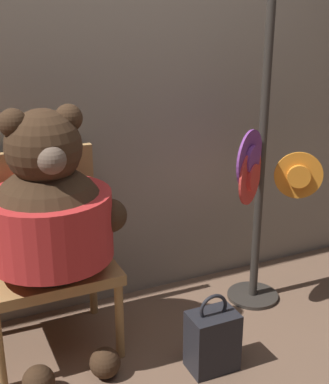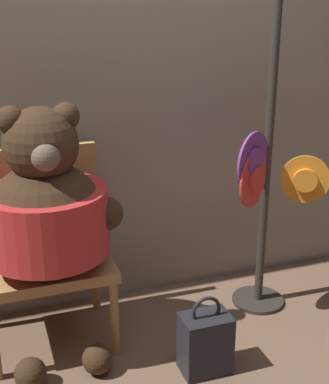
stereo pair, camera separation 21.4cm
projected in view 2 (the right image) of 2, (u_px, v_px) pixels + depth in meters
The scene contains 6 objects.
ground_plane at pixel (150, 360), 2.46m from camera, with size 14.00×14.00×0.00m, color brown.
wall_back at pixel (105, 49), 2.59m from camera, with size 8.00×0.10×2.67m.
chair at pixel (43, 242), 2.51m from camera, with size 0.59×0.47×0.91m.
teddy_bear at pixel (47, 214), 2.30m from camera, with size 0.65×0.57×1.17m.
hat_display_rack at pixel (266, 192), 2.65m from camera, with size 0.52×0.32×1.59m.
handbag_on_ground at pixel (205, 342), 2.34m from camera, with size 0.21×0.15×0.37m.
Camera 2 is at (-0.61, -1.95, 1.56)m, focal length 50.00 mm.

